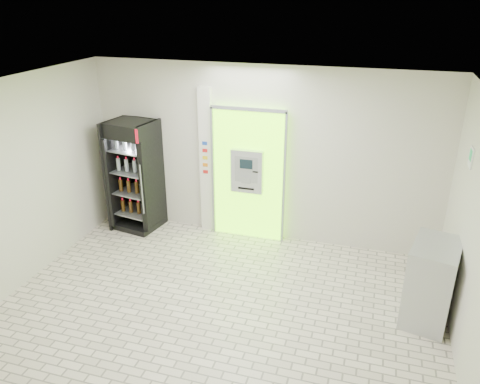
% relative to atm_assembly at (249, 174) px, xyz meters
% --- Properties ---
extents(ground, '(6.00, 6.00, 0.00)m').
position_rel_atm_assembly_xyz_m(ground, '(0.20, -2.41, -1.17)').
color(ground, beige).
rests_on(ground, ground).
extents(room_shell, '(6.00, 6.00, 6.00)m').
position_rel_atm_assembly_xyz_m(room_shell, '(0.20, -2.41, 0.67)').
color(room_shell, beige).
rests_on(room_shell, ground).
extents(atm_assembly, '(1.30, 0.24, 2.33)m').
position_rel_atm_assembly_xyz_m(atm_assembly, '(0.00, 0.00, 0.00)').
color(atm_assembly, '#7BFF0E').
rests_on(atm_assembly, ground).
extents(pillar, '(0.22, 0.11, 2.60)m').
position_rel_atm_assembly_xyz_m(pillar, '(-0.78, 0.04, 0.13)').
color(pillar, silver).
rests_on(pillar, ground).
extents(beverage_cooler, '(0.86, 0.81, 2.00)m').
position_rel_atm_assembly_xyz_m(beverage_cooler, '(-2.04, -0.25, -0.21)').
color(beverage_cooler, black).
rests_on(beverage_cooler, ground).
extents(steel_cabinet, '(0.74, 0.94, 1.11)m').
position_rel_atm_assembly_xyz_m(steel_cabinet, '(2.91, -1.57, -0.61)').
color(steel_cabinet, '#B1B3B9').
rests_on(steel_cabinet, ground).
extents(exit_sign, '(0.02, 0.22, 0.26)m').
position_rel_atm_assembly_xyz_m(exit_sign, '(3.19, -1.01, 0.95)').
color(exit_sign, white).
rests_on(exit_sign, room_shell).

